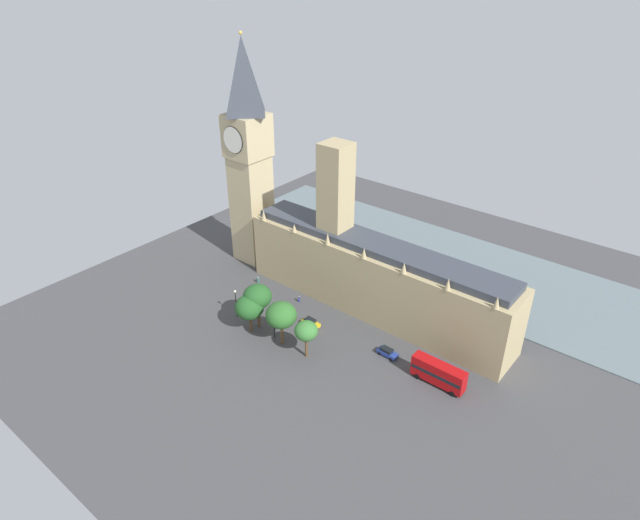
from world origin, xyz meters
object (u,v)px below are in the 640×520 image
object	(u,v)px
plane_tree_kerbside	(281,315)
car_yellow_cab_corner	(311,323)
parliament_building	(372,272)
car_blue_near_tower	(387,352)
plane_tree_far_end	(257,297)
double_decker_bus_by_river_gate	(438,373)
pedestrian_trailing	(299,299)
pedestrian_midblock	(258,280)
plane_tree_leading	(306,331)
street_lamp_opposite_hall	(236,298)
clock_tower	(248,152)
plane_tree_under_trees	(249,307)
street_lamp_slot_10	(274,320)

from	to	relation	value
plane_tree_kerbside	car_yellow_cab_corner	bearing A→B (deg)	175.36
parliament_building	car_blue_near_tower	size ratio (longest dim) A/B	14.80
plane_tree_kerbside	plane_tree_far_end	bearing A→B (deg)	-99.12
double_decker_bus_by_river_gate	pedestrian_trailing	size ratio (longest dim) A/B	7.01
pedestrian_midblock	plane_tree_leading	distance (m)	31.06
plane_tree_far_end	street_lamp_opposite_hall	xyz separation A→B (m)	(0.52, -6.39, -2.88)
car_yellow_cab_corner	double_decker_bus_by_river_gate	xyz separation A→B (m)	(-1.10, 30.17, 1.75)
pedestrian_trailing	plane_tree_leading	bearing A→B (deg)	118.08
parliament_building	car_blue_near_tower	distance (m)	19.30
clock_tower	car_yellow_cab_corner	bearing A→B (deg)	65.49
car_yellow_cab_corner	pedestrian_midblock	world-z (taller)	car_yellow_cab_corner
plane_tree_kerbside	street_lamp_opposite_hall	xyz separation A→B (m)	(-0.76, -14.36, -2.42)
plane_tree_under_trees	street_lamp_opposite_hall	bearing A→B (deg)	-105.94
pedestrian_midblock	plane_tree_under_trees	distance (m)	20.20
car_blue_near_tower	street_lamp_opposite_hall	size ratio (longest dim) A/B	0.63
parliament_building	clock_tower	size ratio (longest dim) A/B	1.15
street_lamp_opposite_hall	plane_tree_far_end	bearing A→B (deg)	94.64
pedestrian_trailing	street_lamp_slot_10	distance (m)	14.91
double_decker_bus_by_river_gate	pedestrian_midblock	bearing A→B (deg)	85.40
car_yellow_cab_corner	plane_tree_leading	xyz separation A→B (m)	(8.30, 5.85, 5.35)
parliament_building	double_decker_bus_by_river_gate	distance (m)	28.36
pedestrian_midblock	plane_tree_under_trees	size ratio (longest dim) A/B	0.19
pedestrian_midblock	street_lamp_slot_10	bearing A→B (deg)	178.98
street_lamp_opposite_hall	double_decker_bus_by_river_gate	bearing A→B (deg)	100.89
street_lamp_opposite_hall	plane_tree_leading	bearing A→B (deg)	88.08
parliament_building	plane_tree_far_end	size ratio (longest dim) A/B	6.24
pedestrian_midblock	plane_tree_far_end	distance (m)	19.19
car_blue_near_tower	plane_tree_kerbside	world-z (taller)	plane_tree_kerbside
clock_tower	car_blue_near_tower	distance (m)	58.33
pedestrian_trailing	car_yellow_cab_corner	bearing A→B (deg)	128.58
pedestrian_trailing	plane_tree_kerbside	size ratio (longest dim) A/B	0.15
plane_tree_far_end	pedestrian_trailing	bearing A→B (deg)	177.77
car_yellow_cab_corner	double_decker_bus_by_river_gate	distance (m)	30.24
parliament_building	car_blue_near_tower	world-z (taller)	parliament_building
plane_tree_kerbside	plane_tree_leading	world-z (taller)	plane_tree_kerbside
clock_tower	car_yellow_cab_corner	size ratio (longest dim) A/B	13.18
double_decker_bus_by_river_gate	plane_tree_kerbside	bearing A→B (deg)	107.27
plane_tree_leading	plane_tree_kerbside	bearing A→B (deg)	-89.46
clock_tower	car_yellow_cab_corner	xyz separation A→B (m)	(14.27, 31.31, -28.01)
plane_tree_leading	street_lamp_opposite_hall	distance (m)	20.96
clock_tower	car_blue_near_tower	bearing A→B (deg)	76.17
car_blue_near_tower	plane_tree_under_trees	xyz separation A→B (m)	(11.42, -27.19, 5.17)
street_lamp_slot_10	parliament_building	bearing A→B (deg)	157.59
double_decker_bus_by_river_gate	street_lamp_opposite_hall	bearing A→B (deg)	101.11
double_decker_bus_by_river_gate	plane_tree_under_trees	xyz separation A→B (m)	(10.48, -38.99, 3.42)
car_blue_near_tower	parliament_building	bearing A→B (deg)	-132.04
pedestrian_midblock	pedestrian_trailing	xyz separation A→B (m)	(-0.07, 13.30, -0.06)
plane_tree_far_end	plane_tree_leading	world-z (taller)	plane_tree_far_end
car_yellow_cab_corner	street_lamp_slot_10	xyz separation A→B (m)	(7.96, -3.22, 3.79)
car_blue_near_tower	pedestrian_trailing	xyz separation A→B (m)	(-3.48, -26.53, -0.21)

